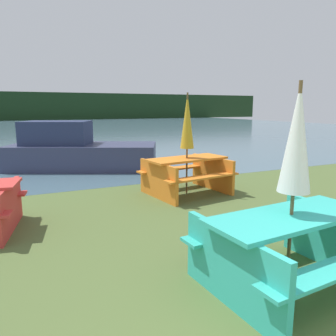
# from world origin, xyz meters

# --- Properties ---
(water) EXTENTS (60.00, 50.00, 0.00)m
(water) POSITION_xyz_m (0.00, 31.86, -0.00)
(water) COLOR slate
(water) RESTS_ON ground_plane
(far_treeline) EXTENTS (80.00, 1.60, 4.00)m
(far_treeline) POSITION_xyz_m (0.00, 51.86, 2.00)
(far_treeline) COLOR #193319
(far_treeline) RESTS_ON water
(picnic_table_teal) EXTENTS (1.89, 1.50, 0.77)m
(picnic_table_teal) POSITION_xyz_m (0.32, 1.88, 0.47)
(picnic_table_teal) COLOR #33B7A8
(picnic_table_teal) RESTS_ON ground_plane
(picnic_table_orange) EXTENTS (1.89, 1.60, 0.78)m
(picnic_table_orange) POSITION_xyz_m (1.11, 5.61, 0.47)
(picnic_table_orange) COLOR orange
(picnic_table_orange) RESTS_ON ground_plane
(umbrella_white) EXTENTS (0.32, 0.32, 2.09)m
(umbrella_white) POSITION_xyz_m (0.32, 1.88, 1.54)
(umbrella_white) COLOR brown
(umbrella_white) RESTS_ON ground_plane
(umbrella_gold) EXTENTS (0.29, 0.29, 2.14)m
(umbrella_gold) POSITION_xyz_m (1.11, 5.61, 1.55)
(umbrella_gold) COLOR brown
(umbrella_gold) RESTS_ON ground_plane
(boat) EXTENTS (4.67, 3.41, 1.43)m
(boat) POSITION_xyz_m (-0.48, 9.65, 0.53)
(boat) COLOR #333856
(boat) RESTS_ON water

